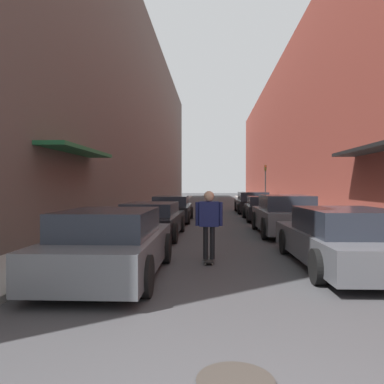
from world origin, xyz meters
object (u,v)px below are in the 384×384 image
(parked_car_right_0, at_px, (344,239))
(parked_car_right_1, at_px, (285,215))
(skateboarder, at_px, (209,219))
(traffic_light, at_px, (265,180))
(parked_car_left_1, at_px, (152,220))
(parked_car_left_2, at_px, (172,209))
(parked_car_right_2, at_px, (264,209))
(manhole_cover, at_px, (236,381))
(parked_car_right_3, at_px, (252,203))
(parked_car_left_0, at_px, (111,244))

(parked_car_right_0, distance_m, parked_car_right_1, 5.39)
(skateboarder, distance_m, traffic_light, 22.43)
(traffic_light, bearing_deg, parked_car_left_1, -109.49)
(parked_car_left_1, relative_size, parked_car_right_1, 1.03)
(parked_car_left_2, distance_m, skateboarder, 9.88)
(parked_car_right_0, relative_size, parked_car_right_1, 1.08)
(parked_car_right_2, height_order, manhole_cover, parked_car_right_2)
(skateboarder, bearing_deg, parked_car_left_1, 115.60)
(parked_car_left_2, bearing_deg, traffic_light, 62.96)
(skateboarder, bearing_deg, parked_car_left_2, 100.92)
(parked_car_left_2, height_order, parked_car_right_1, parked_car_right_1)
(parked_car_left_2, distance_m, parked_car_right_3, 7.49)
(parked_car_right_0, xyz_separation_m, parked_car_right_3, (-0.17, 16.05, 0.03))
(parked_car_right_0, distance_m, skateboarder, 2.90)
(parked_car_right_2, relative_size, traffic_light, 1.23)
(traffic_light, bearing_deg, parked_car_right_1, -95.86)
(parked_car_left_2, height_order, traffic_light, traffic_light)
(parked_car_right_3, distance_m, manhole_cover, 20.92)
(skateboarder, bearing_deg, manhole_cover, -87.00)
(parked_car_left_0, bearing_deg, traffic_light, 75.11)
(parked_car_left_0, bearing_deg, parked_car_right_2, 69.23)
(parked_car_left_0, xyz_separation_m, skateboarder, (1.84, 1.47, 0.37))
(parked_car_right_1, bearing_deg, parked_car_right_2, 89.99)
(parked_car_right_0, bearing_deg, traffic_light, 86.04)
(parked_car_left_0, distance_m, skateboarder, 2.38)
(parked_car_left_2, height_order, parked_car_right_2, parked_car_left_2)
(parked_car_right_2, relative_size, skateboarder, 2.51)
(parked_car_right_3, distance_m, traffic_light, 6.73)
(manhole_cover, bearing_deg, skateboarder, 93.00)
(parked_car_right_0, bearing_deg, parked_car_left_0, -167.16)
(parked_car_right_1, bearing_deg, parked_car_left_0, -124.82)
(parked_car_right_2, bearing_deg, skateboarder, -104.36)
(parked_car_left_0, xyz_separation_m, parked_car_left_1, (-0.11, 5.53, -0.05))
(manhole_cover, relative_size, traffic_light, 0.21)
(parked_car_left_2, relative_size, skateboarder, 2.99)
(parked_car_right_2, relative_size, parked_car_right_3, 0.87)
(traffic_light, bearing_deg, parked_car_right_3, -105.23)
(parked_car_left_0, height_order, parked_car_right_2, parked_car_left_0)
(parked_car_right_1, bearing_deg, parked_car_left_1, -168.66)
(parked_car_right_2, height_order, parked_car_right_3, parked_car_right_3)
(parked_car_right_0, bearing_deg, parked_car_right_3, 90.62)
(parked_car_left_1, bearing_deg, parked_car_left_0, -88.88)
(parked_car_left_0, xyz_separation_m, parked_car_right_0, (4.68, 1.07, -0.02))
(parked_car_right_1, relative_size, skateboarder, 2.75)
(parked_car_right_3, relative_size, manhole_cover, 6.63)
(parked_car_left_1, bearing_deg, parked_car_left_2, 89.24)
(parked_car_right_2, bearing_deg, parked_car_right_0, -88.96)
(parked_car_left_1, relative_size, parked_car_right_3, 0.98)
(parked_car_right_1, xyz_separation_m, manhole_cover, (-2.38, -10.11, -0.67))
(parked_car_right_0, relative_size, manhole_cover, 6.82)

